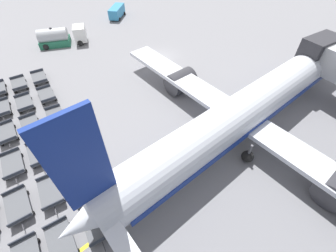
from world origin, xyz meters
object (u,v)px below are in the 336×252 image
object	(u,v)px
fuel_tanker_primary	(60,37)
baggage_dolly_row_mid_a_col_c	(6,133)
service_van	(117,12)
baggage_dolly_row_mid_b_col_c	(31,125)
baggage_dolly_row_far_col_e	(79,177)
baggage_dolly_row_far_col_c	(55,116)
baggage_dolly_row_mid_a_col_b	(2,109)
baggage_dolly_row_far_col_a	(39,78)
baggage_dolly_row_mid_b_col_b	(24,103)
baggage_dolly_row_mid_a_col_d	(13,164)
baggage_dolly_row_mid_b_col_e	(51,191)
baggage_dolly_row_far_col_b	(47,95)
baggage_dolly_row_mid_b_col_a	(19,84)
airplane	(248,109)
baggage_dolly_row_mid_b_col_f	(61,242)
baggage_dolly_row_far_col_f	(96,223)
baggage_dolly_row_mid_b_col_d	(38,153)
baggage_dolly_row_mid_a_col_e	(18,206)
baggage_dolly_row_far_col_d	(63,143)

from	to	relation	value
fuel_tanker_primary	baggage_dolly_row_mid_a_col_c	xyz separation A→B (m)	(17.07, -11.20, -0.73)
service_van	baggage_dolly_row_mid_b_col_c	xyz separation A→B (m)	(22.65, -21.85, -0.61)
baggage_dolly_row_far_col_e	baggage_dolly_row_far_col_c	bearing A→B (deg)	175.26
baggage_dolly_row_mid_a_col_b	baggage_dolly_row_mid_b_col_c	bearing A→B (deg)	22.62
baggage_dolly_row_far_col_a	baggage_dolly_row_far_col_c	distance (m)	8.79
baggage_dolly_row_mid_b_col_b	baggage_dolly_row_mid_a_col_c	bearing A→B (deg)	-33.02
service_van	fuel_tanker_primary	bearing A→B (deg)	-67.64
baggage_dolly_row_mid_a_col_d	baggage_dolly_row_mid_b_col_b	distance (m)	8.93
baggage_dolly_row_mid_b_col_e	baggage_dolly_row_far_col_a	world-z (taller)	same
baggage_dolly_row_mid_a_col_c	baggage_dolly_row_far_col_b	world-z (taller)	same
baggage_dolly_row_mid_b_col_a	baggage_dolly_row_far_col_b	size ratio (longest dim) A/B	1.00
airplane	baggage_dolly_row_mid_b_col_f	bearing A→B (deg)	-89.97
baggage_dolly_row_mid_b_col_f	baggage_dolly_row_far_col_f	distance (m)	2.48
baggage_dolly_row_mid_b_col_d	baggage_dolly_row_far_col_c	xyz separation A→B (m)	(-4.12, 2.82, 0.00)
baggage_dolly_row_mid_a_col_c	baggage_dolly_row_far_col_e	size ratio (longest dim) A/B	0.99
airplane	baggage_dolly_row_mid_b_col_f	world-z (taller)	airplane
baggage_dolly_row_mid_b_col_a	baggage_dolly_row_mid_a_col_c	bearing A→B (deg)	-19.10
baggage_dolly_row_mid_a_col_e	baggage_dolly_row_mid_a_col_c	bearing A→B (deg)	175.39
baggage_dolly_row_mid_a_col_b	baggage_dolly_row_mid_b_col_e	world-z (taller)	same
baggage_dolly_row_mid_b_col_e	baggage_dolly_row_mid_b_col_a	bearing A→B (deg)	176.03
baggage_dolly_row_mid_b_col_d	baggage_dolly_row_far_col_c	distance (m)	4.99
fuel_tanker_primary	baggage_dolly_row_mid_a_col_e	xyz separation A→B (m)	(26.00, -11.92, -0.73)
airplane	baggage_dolly_row_mid_b_col_d	distance (m)	20.21
airplane	baggage_dolly_row_mid_a_col_b	bearing A→B (deg)	-132.45
baggage_dolly_row_mid_a_col_c	baggage_dolly_row_far_col_f	size ratio (longest dim) A/B	0.99
airplane	baggage_dolly_row_mid_a_col_c	xyz separation A→B (m)	(-13.51, -19.90, -2.37)
baggage_dolly_row_mid_b_col_b	baggage_dolly_row_far_col_d	distance (m)	8.86
baggage_dolly_row_far_col_e	baggage_dolly_row_far_col_d	bearing A→B (deg)	177.80
baggage_dolly_row_mid_b_col_a	baggage_dolly_row_far_col_c	size ratio (longest dim) A/B	0.99
baggage_dolly_row_mid_b_col_b	baggage_dolly_row_mid_a_col_e	bearing A→B (deg)	-14.34
airplane	baggage_dolly_row_mid_a_col_e	world-z (taller)	airplane
baggage_dolly_row_mid_b_col_d	baggage_dolly_row_far_col_b	size ratio (longest dim) A/B	1.00
baggage_dolly_row_mid_b_col_a	baggage_dolly_row_mid_b_col_e	distance (m)	17.62
service_van	baggage_dolly_row_far_col_e	distance (m)	37.44
baggage_dolly_row_mid_b_col_f	airplane	bearing A→B (deg)	90.03
airplane	baggage_dolly_row_mid_a_col_e	bearing A→B (deg)	-102.50
baggage_dolly_row_mid_b_col_d	baggage_dolly_row_far_col_f	distance (m)	9.29
baggage_dolly_row_mid_b_col_b	baggage_dolly_row_mid_b_col_d	world-z (taller)	same
baggage_dolly_row_far_col_d	baggage_dolly_row_mid_a_col_c	bearing A→B (deg)	-138.57
baggage_dolly_row_mid_a_col_b	airplane	bearing A→B (deg)	47.55
baggage_dolly_row_mid_b_col_d	baggage_dolly_row_mid_b_col_e	bearing A→B (deg)	-2.99
baggage_dolly_row_mid_b_col_f	baggage_dolly_row_far_col_c	size ratio (longest dim) A/B	0.99
baggage_dolly_row_far_col_b	baggage_dolly_row_far_col_d	distance (m)	8.79
baggage_dolly_row_mid_b_col_d	baggage_dolly_row_mid_b_col_f	xyz separation A→B (m)	(8.94, -0.80, 0.00)
service_van	airplane	bearing A→B (deg)	-6.68
baggage_dolly_row_mid_a_col_c	baggage_dolly_row_far_col_a	world-z (taller)	same
baggage_dolly_row_far_col_b	baggage_dolly_row_far_col_f	bearing A→B (deg)	-4.79
baggage_dolly_row_mid_a_col_e	baggage_dolly_row_far_col_a	size ratio (longest dim) A/B	0.99
fuel_tanker_primary	baggage_dolly_row_far_col_f	distance (m)	31.71
baggage_dolly_row_mid_b_col_a	baggage_dolly_row_mid_b_col_e	xyz separation A→B (m)	(17.58, -1.22, 0.00)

